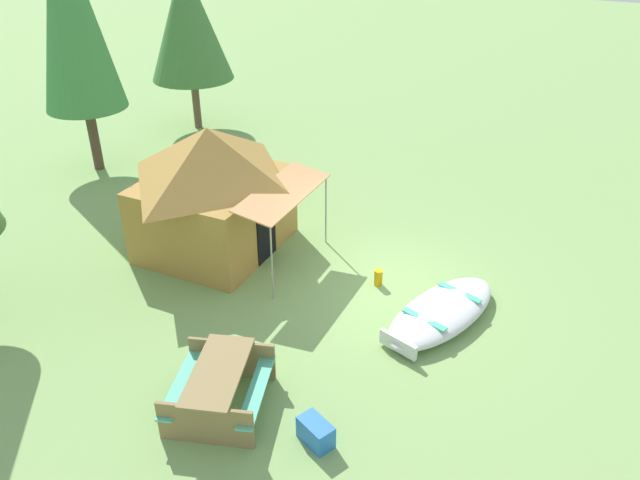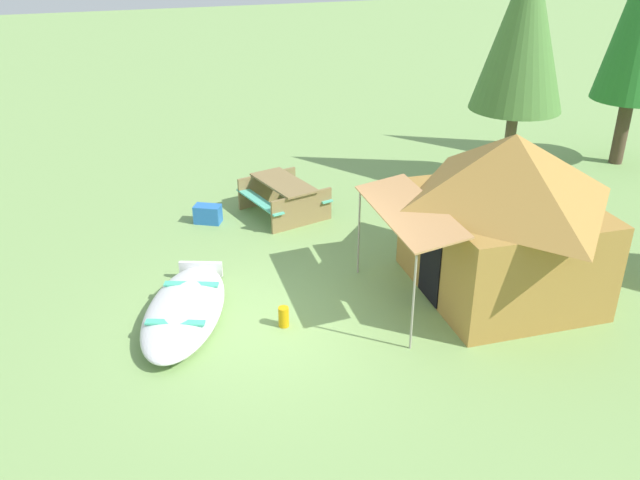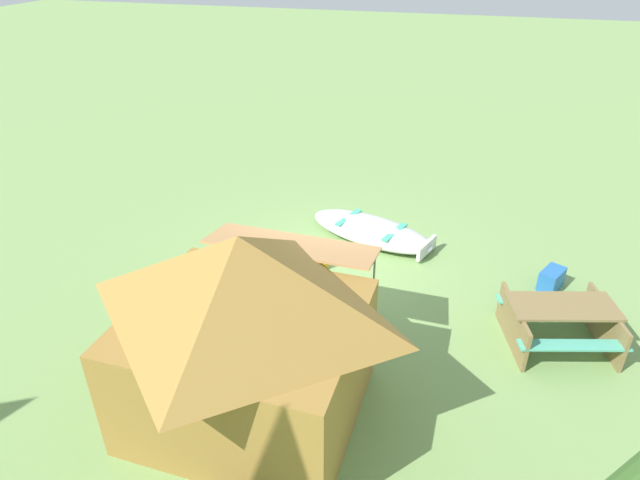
{
  "view_description": "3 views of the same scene",
  "coord_description": "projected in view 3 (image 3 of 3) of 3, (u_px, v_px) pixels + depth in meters",
  "views": [
    {
      "loc": [
        -10.42,
        -3.26,
        7.42
      ],
      "look_at": [
        0.16,
        1.41,
        0.73
      ],
      "focal_mm": 35.18,
      "sensor_mm": 36.0,
      "label": 1
    },
    {
      "loc": [
        9.1,
        -2.18,
        6.15
      ],
      "look_at": [
        -0.33,
        0.8,
        1.26
      ],
      "focal_mm": 37.77,
      "sensor_mm": 36.0,
      "label": 2
    },
    {
      "loc": [
        -2.43,
        9.19,
        6.08
      ],
      "look_at": [
        -0.09,
        1.01,
        1.23
      ],
      "focal_mm": 30.66,
      "sensor_mm": 36.0,
      "label": 3
    }
  ],
  "objects": [
    {
      "name": "picnic_table",
      "position": [
        560.0,
        319.0,
        9.01
      ],
      "size": [
        2.05,
        1.88,
        0.77
      ],
      "color": "olive",
      "rests_on": "ground_plane"
    },
    {
      "name": "fuel_can",
      "position": [
        324.0,
        261.0,
        11.17
      ],
      "size": [
        0.24,
        0.24,
        0.35
      ],
      "primitive_type": "cylinder",
      "rotation": [
        0.0,
        0.0,
        3.84
      ],
      "color": "#D8980B",
      "rests_on": "ground_plane"
    },
    {
      "name": "ground_plane",
      "position": [
        329.0,
        268.0,
        11.27
      ],
      "size": [
        80.0,
        80.0,
        0.0
      ],
      "primitive_type": "plane",
      "color": "#7BA25A"
    },
    {
      "name": "beached_rowboat",
      "position": [
        371.0,
        230.0,
        12.26
      ],
      "size": [
        3.23,
        2.17,
        0.38
      ],
      "color": "silver",
      "rests_on": "ground_plane"
    },
    {
      "name": "canvas_cabin_tent",
      "position": [
        245.0,
        327.0,
        7.22
      ],
      "size": [
        3.33,
        3.79,
        2.89
      ],
      "color": "#A27736",
      "rests_on": "ground_plane"
    },
    {
      "name": "cooler_box",
      "position": [
        551.0,
        279.0,
        10.55
      ],
      "size": [
        0.55,
        0.65,
        0.4
      ],
      "primitive_type": "cube",
      "rotation": [
        0.0,
        0.0,
        1.1
      ],
      "color": "blue",
      "rests_on": "ground_plane"
    }
  ]
}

